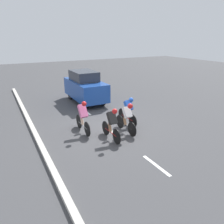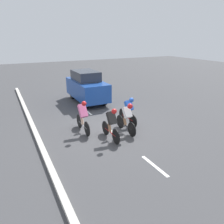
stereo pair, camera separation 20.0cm
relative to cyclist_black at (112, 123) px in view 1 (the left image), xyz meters
name	(u,v)px [view 1 (the left image)]	position (x,y,z in m)	size (l,w,h in m)	color
ground_plane	(108,128)	(-0.42, -1.18, -0.77)	(60.00, 60.00, 0.00)	#424244
lane_stripe_near	(156,165)	(-0.42, 2.44, -0.77)	(0.12, 1.40, 0.01)	white
lane_stripe_mid	(112,131)	(-0.42, -0.76, -0.77)	(0.12, 1.40, 0.01)	white
lane_stripe_far	(86,111)	(-0.42, -3.96, -0.77)	(0.12, 1.40, 0.01)	white
curb	(41,146)	(2.78, -0.76, -0.70)	(0.20, 22.04, 0.14)	beige
cyclist_black	(112,123)	(0.00, 0.00, 0.00)	(0.33, 1.63, 1.46)	black
cyclist_white	(127,117)	(-0.95, -0.33, 0.01)	(0.32, 1.70, 1.45)	black
cyclist_pink	(83,116)	(0.78, -1.26, 0.04)	(0.34, 1.71, 1.55)	black
cyclist_blue	(128,110)	(-1.52, -1.13, -0.01)	(0.33, 1.67, 1.45)	black
support_car	(85,87)	(-1.14, -5.82, 0.26)	(1.70, 3.83, 2.04)	black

